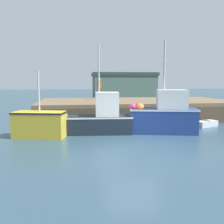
% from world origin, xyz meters
% --- Properties ---
extents(ground, '(120.00, 160.00, 0.10)m').
position_xyz_m(ground, '(0.00, 0.00, -0.05)').
color(ground, '#2D4756').
extents(pier, '(14.92, 6.95, 1.40)m').
position_xyz_m(pier, '(2.06, 8.41, 1.17)').
color(pier, brown).
rests_on(pier, ground).
extents(fishing_boat_near_left, '(2.88, 1.80, 3.48)m').
position_xyz_m(fishing_boat_near_left, '(-4.44, 2.47, 0.72)').
color(fishing_boat_near_left, gold).
rests_on(fishing_boat_near_left, ground).
extents(fishing_boat_near_right, '(3.72, 1.61, 4.94)m').
position_xyz_m(fishing_boat_near_right, '(-1.17, 3.03, 0.85)').
color(fishing_boat_near_right, '#19232D').
rests_on(fishing_boat_near_right, ground).
extents(fishing_boat_mid, '(3.96, 2.24, 5.17)m').
position_xyz_m(fishing_boat_mid, '(2.36, 2.68, 1.00)').
color(fishing_boat_mid, navy).
rests_on(fishing_boat_mid, ground).
extents(rowboat, '(1.71, 1.25, 0.41)m').
position_xyz_m(rowboat, '(5.77, 4.19, 0.19)').
color(rowboat, silver).
rests_on(rowboat, ground).
extents(dockworker, '(0.34, 0.34, 1.78)m').
position_xyz_m(dockworker, '(-0.62, 10.31, 2.30)').
color(dockworker, '#2D3342').
rests_on(dockworker, pier).
extents(warehouse, '(9.94, 5.50, 4.25)m').
position_xyz_m(warehouse, '(4.90, 28.48, 2.14)').
color(warehouse, '#4C6656').
rests_on(warehouse, ground).
extents(mooring_buoy_foreground, '(0.41, 0.41, 0.61)m').
position_xyz_m(mooring_buoy_foreground, '(-4.41, 2.34, 0.28)').
color(mooring_buoy_foreground, '#DB3866').
rests_on(mooring_buoy_foreground, ground).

